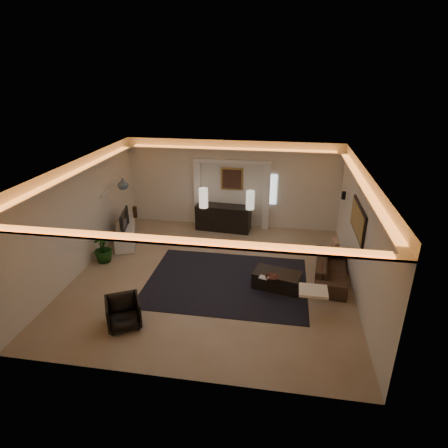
# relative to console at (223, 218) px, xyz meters

# --- Properties ---
(floor) EXTENTS (7.00, 7.00, 0.00)m
(floor) POSITION_rel_console_xyz_m (0.22, -3.05, -0.40)
(floor) COLOR tan
(floor) RESTS_ON ground
(ceiling) EXTENTS (7.00, 7.00, 0.00)m
(ceiling) POSITION_rel_console_xyz_m (0.22, -3.05, 2.50)
(ceiling) COLOR white
(ceiling) RESTS_ON ground
(wall_back) EXTENTS (7.00, 0.00, 7.00)m
(wall_back) POSITION_rel_console_xyz_m (0.22, 0.45, 1.05)
(wall_back) COLOR beige
(wall_back) RESTS_ON ground
(wall_front) EXTENTS (7.00, 0.00, 7.00)m
(wall_front) POSITION_rel_console_xyz_m (0.22, -6.55, 1.05)
(wall_front) COLOR beige
(wall_front) RESTS_ON ground
(wall_left) EXTENTS (0.00, 7.00, 7.00)m
(wall_left) POSITION_rel_console_xyz_m (-3.28, -3.05, 1.05)
(wall_left) COLOR beige
(wall_left) RESTS_ON ground
(wall_right) EXTENTS (0.00, 7.00, 7.00)m
(wall_right) POSITION_rel_console_xyz_m (3.72, -3.05, 1.05)
(wall_right) COLOR beige
(wall_right) RESTS_ON ground
(cove_soffit) EXTENTS (7.00, 7.00, 0.04)m
(cove_soffit) POSITION_rel_console_xyz_m (0.22, -3.05, 2.22)
(cove_soffit) COLOR silver
(cove_soffit) RESTS_ON ceiling
(daylight_slit) EXTENTS (0.25, 0.03, 1.00)m
(daylight_slit) POSITION_rel_console_xyz_m (1.57, 0.43, 0.95)
(daylight_slit) COLOR white
(daylight_slit) RESTS_ON wall_back
(area_rug) EXTENTS (4.00, 3.00, 0.01)m
(area_rug) POSITION_rel_console_xyz_m (0.62, -3.25, -0.39)
(area_rug) COLOR black
(area_rug) RESTS_ON ground
(pilaster_left) EXTENTS (0.22, 0.20, 2.20)m
(pilaster_left) POSITION_rel_console_xyz_m (-0.93, 0.35, 0.70)
(pilaster_left) COLOR silver
(pilaster_left) RESTS_ON ground
(pilaster_right) EXTENTS (0.22, 0.20, 2.20)m
(pilaster_right) POSITION_rel_console_xyz_m (1.37, 0.35, 0.70)
(pilaster_right) COLOR silver
(pilaster_right) RESTS_ON ground
(alcove_header) EXTENTS (2.52, 0.20, 0.12)m
(alcove_header) POSITION_rel_console_xyz_m (0.22, 0.35, 1.85)
(alcove_header) COLOR silver
(alcove_header) RESTS_ON wall_back
(painting_frame) EXTENTS (0.74, 0.04, 0.74)m
(painting_frame) POSITION_rel_console_xyz_m (0.22, 0.42, 1.25)
(painting_frame) COLOR tan
(painting_frame) RESTS_ON wall_back
(painting_canvas) EXTENTS (0.62, 0.02, 0.62)m
(painting_canvas) POSITION_rel_console_xyz_m (0.22, 0.40, 1.25)
(painting_canvas) COLOR #4C2D1E
(painting_canvas) RESTS_ON wall_back
(art_panel_frame) EXTENTS (0.04, 1.64, 0.74)m
(art_panel_frame) POSITION_rel_console_xyz_m (3.69, -2.75, 1.30)
(art_panel_frame) COLOR black
(art_panel_frame) RESTS_ON wall_right
(art_panel_gold) EXTENTS (0.02, 1.50, 0.62)m
(art_panel_gold) POSITION_rel_console_xyz_m (3.67, -2.75, 1.30)
(art_panel_gold) COLOR tan
(art_panel_gold) RESTS_ON wall_right
(wall_sconce) EXTENTS (0.12, 0.12, 0.22)m
(wall_sconce) POSITION_rel_console_xyz_m (3.60, -0.85, 1.28)
(wall_sconce) COLOR black
(wall_sconce) RESTS_ON wall_right
(wall_niche) EXTENTS (0.10, 0.55, 0.04)m
(wall_niche) POSITION_rel_console_xyz_m (-3.22, -1.65, 1.25)
(wall_niche) COLOR silver
(wall_niche) RESTS_ON wall_left
(console) EXTENTS (1.83, 0.70, 0.89)m
(console) POSITION_rel_console_xyz_m (0.00, 0.00, 0.00)
(console) COLOR black
(console) RESTS_ON ground
(lamp_left) EXTENTS (0.34, 0.34, 0.64)m
(lamp_left) POSITION_rel_console_xyz_m (-0.60, -0.24, 0.69)
(lamp_left) COLOR #F3DDC1
(lamp_left) RESTS_ON console
(lamp_right) EXTENTS (0.30, 0.30, 0.60)m
(lamp_right) POSITION_rel_console_xyz_m (0.89, -0.15, 0.69)
(lamp_right) COLOR beige
(lamp_right) RESTS_ON console
(media_ledge) EXTENTS (1.31, 2.26, 0.41)m
(media_ledge) POSITION_rel_console_xyz_m (-2.93, -1.23, -0.18)
(media_ledge) COLOR white
(media_ledge) RESTS_ON ground
(tv) EXTENTS (1.04, 0.37, 0.60)m
(tv) POSITION_rel_console_xyz_m (-2.91, -1.45, 0.35)
(tv) COLOR black
(tv) RESTS_ON media_ledge
(figurine) EXTENTS (0.16, 0.16, 0.37)m
(figurine) POSITION_rel_console_xyz_m (-2.89, -0.44, 0.24)
(figurine) COLOR #331F12
(figurine) RESTS_ON media_ledge
(ginger_jar) EXTENTS (0.37, 0.37, 0.33)m
(ginger_jar) POSITION_rel_console_xyz_m (-2.82, -1.26, 1.44)
(ginger_jar) COLOR #3A475E
(ginger_jar) RESTS_ON wall_niche
(plant) EXTENTS (0.69, 0.69, 0.87)m
(plant) POSITION_rel_console_xyz_m (-2.93, -2.73, 0.03)
(plant) COLOR black
(plant) RESTS_ON ground
(sofa) EXTENTS (2.05, 0.98, 0.58)m
(sofa) POSITION_rel_console_xyz_m (3.23, -2.72, -0.11)
(sofa) COLOR #3F241A
(sofa) RESTS_ON ground
(throw_blanket) EXTENTS (0.62, 0.51, 0.07)m
(throw_blanket) POSITION_rel_console_xyz_m (2.68, -4.20, 0.15)
(throw_blanket) COLOR white
(throw_blanket) RESTS_ON sofa
(throw_pillow) EXTENTS (0.17, 0.42, 0.41)m
(throw_pillow) POSITION_rel_console_xyz_m (3.37, -1.93, 0.15)
(throw_pillow) COLOR tan
(throw_pillow) RESTS_ON sofa
(coffee_table) EXTENTS (1.24, 0.86, 0.42)m
(coffee_table) POSITION_rel_console_xyz_m (1.88, -3.30, -0.20)
(coffee_table) COLOR black
(coffee_table) RESTS_ON ground
(bowl) EXTENTS (0.32, 0.32, 0.08)m
(bowl) POSITION_rel_console_xyz_m (1.76, -3.61, 0.05)
(bowl) COLOR #421F15
(bowl) RESTS_ON coffee_table
(magazine) EXTENTS (0.26, 0.22, 0.03)m
(magazine) POSITION_rel_console_xyz_m (1.57, -3.61, 0.02)
(magazine) COLOR silver
(magazine) RESTS_ON coffee_table
(armchair) EXTENTS (0.93, 0.94, 0.64)m
(armchair) POSITION_rel_console_xyz_m (-1.24, -5.30, -0.08)
(armchair) COLOR black
(armchair) RESTS_ON ground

